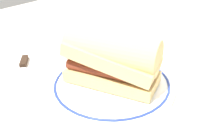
{
  "coord_description": "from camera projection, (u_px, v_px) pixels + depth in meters",
  "views": [
    {
      "loc": [
        0.33,
        -0.37,
        0.33
      ],
      "look_at": [
        0.01,
        -0.01,
        0.04
      ],
      "focal_mm": 39.96,
      "sensor_mm": 36.0,
      "label": 1
    }
  ],
  "objects": [
    {
      "name": "sausage_sandwich",
      "position": [
        112.0,
        59.0,
        0.55
      ],
      "size": [
        0.23,
        0.15,
        0.12
      ],
      "rotation": [
        0.0,
        0.0,
        0.32
      ],
      "color": "#D6B56F",
      "rests_on": "plate"
    },
    {
      "name": "plate",
      "position": [
        112.0,
        84.0,
        0.58
      ],
      "size": [
        0.29,
        0.29,
        0.01
      ],
      "color": "white",
      "rests_on": "ground_plane"
    },
    {
      "name": "butter_knife",
      "position": [
        22.0,
        68.0,
        0.65
      ],
      "size": [
        0.12,
        0.11,
        0.01
      ],
      "color": "silver",
      "rests_on": "ground_plane"
    },
    {
      "name": "ground_plane",
      "position": [
        112.0,
        83.0,
        0.6
      ],
      "size": [
        1.5,
        1.5,
        0.0
      ],
      "primitive_type": "plane",
      "color": "beige"
    }
  ]
}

